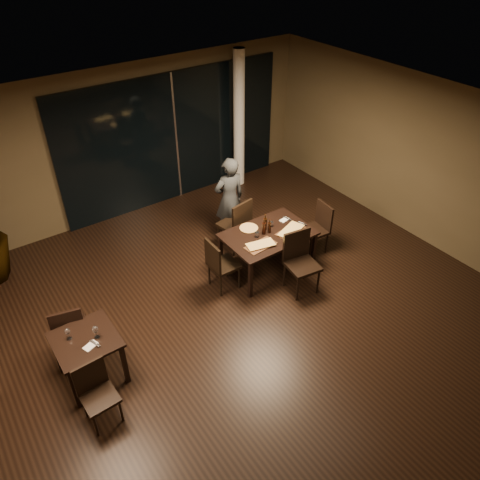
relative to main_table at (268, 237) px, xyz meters
name	(u,v)px	position (x,y,z in m)	size (l,w,h in m)	color
ground	(248,317)	(-1.00, -0.80, -0.68)	(8.00, 8.00, 0.00)	black
wall_back	(128,141)	(-1.00, 3.25, 0.82)	(8.00, 0.10, 3.00)	#4B3E28
wall_right	(430,164)	(3.05, -0.80, 0.82)	(0.10, 8.00, 3.00)	#4B3E28
ceiling	(250,138)	(-1.00, -0.80, 2.34)	(8.00, 8.00, 0.04)	silver
window_panel	(175,138)	(0.00, 3.16, 0.67)	(5.00, 0.06, 2.70)	black
column	(239,121)	(1.40, 2.85, 0.82)	(0.24, 0.24, 3.00)	white
main_table	(268,237)	(0.00, 0.00, 0.00)	(1.50, 1.00, 0.75)	black
side_table	(87,346)	(-3.40, -0.50, -0.05)	(0.80, 0.80, 0.75)	black
chair_main_far	(237,223)	(-0.10, 0.77, -0.09)	(0.57, 0.57, 1.05)	black
chair_main_near	(300,258)	(0.12, -0.69, -0.08)	(0.56, 0.56, 1.06)	black
chair_main_left	(219,263)	(-0.98, 0.03, -0.14)	(0.45, 0.45, 0.96)	black
chair_main_right	(318,226)	(1.09, -0.10, -0.14)	(0.49, 0.49, 0.96)	black
chair_side_far	(69,328)	(-3.47, 0.04, -0.15)	(0.53, 0.53, 0.94)	black
chair_side_near	(96,390)	(-3.54, -1.13, -0.18)	(0.43, 0.43, 0.88)	black
diner	(229,199)	(0.03, 1.21, 0.15)	(0.56, 0.38, 1.66)	#2A2C2E
pizza_board_left	(261,246)	(-0.32, -0.21, 0.08)	(0.52, 0.26, 0.01)	#4C2D18
pizza_board_right	(291,231)	(0.35, -0.19, 0.08)	(0.55, 0.28, 0.01)	#432615
oblong_pizza_left	(261,245)	(-0.32, -0.21, 0.10)	(0.44, 0.20, 0.02)	maroon
oblong_pizza_right	(291,231)	(0.35, -0.19, 0.10)	(0.50, 0.23, 0.02)	maroon
round_pizza	(249,228)	(-0.19, 0.30, 0.08)	(0.31, 0.31, 0.01)	#B23C13
bottle_a	(264,226)	(-0.07, 0.04, 0.22)	(0.07, 0.07, 0.30)	black
bottle_b	(269,226)	(0.03, 0.01, 0.21)	(0.06, 0.06, 0.26)	black
bottle_c	(265,222)	(0.03, 0.13, 0.22)	(0.06, 0.06, 0.29)	black
tumbler_left	(257,234)	(-0.21, 0.04, 0.12)	(0.07, 0.07, 0.09)	white
tumbler_right	(271,224)	(0.18, 0.14, 0.12)	(0.07, 0.07, 0.08)	white
napkin_near	(299,225)	(0.59, -0.12, 0.08)	(0.18, 0.10, 0.01)	white
napkin_far	(285,220)	(0.49, 0.15, 0.08)	(0.18, 0.10, 0.01)	white
wine_glass_a	(68,334)	(-3.56, -0.38, 0.16)	(0.07, 0.07, 0.17)	white
wine_glass_b	(96,332)	(-3.26, -0.56, 0.16)	(0.08, 0.08, 0.18)	white
side_napkin	(91,346)	(-3.38, -0.66, 0.08)	(0.18, 0.11, 0.01)	silver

